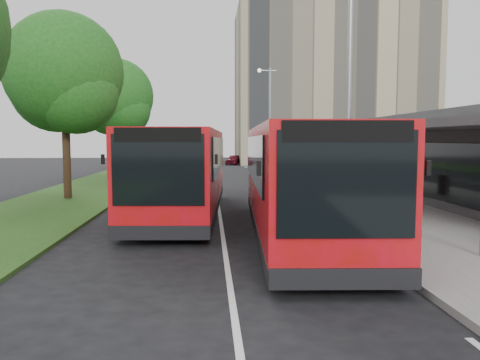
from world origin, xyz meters
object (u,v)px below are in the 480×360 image
at_px(lamp_post_near, 347,82).
at_px(tree_mid, 64,80).
at_px(bus_second, 183,172).
at_px(car_near, 234,160).
at_px(litter_bin, 338,185).
at_px(car_far, 202,157).
at_px(tree_far, 116,101).
at_px(bollard, 298,171).
at_px(lamp_post_far, 269,114).
at_px(bus_main, 300,181).

bearing_deg(lamp_post_near, tree_mid, 147.64).
bearing_deg(lamp_post_near, bus_second, 156.54).
relative_size(bus_second, car_near, 3.41).
bearing_deg(litter_bin, car_far, 101.38).
bearing_deg(tree_far, car_far, 76.03).
bearing_deg(tree_mid, bollard, 34.37).
bearing_deg(lamp_post_near, bollard, 84.86).
bearing_deg(bus_second, car_near, 87.17).
xyz_separation_m(lamp_post_near, car_near, (-1.74, 37.01, -4.15)).
relative_size(lamp_post_far, bus_second, 0.71).
distance_m(tree_far, bollard, 13.86).
xyz_separation_m(lamp_post_far, bus_main, (-1.87, -21.85, -3.08)).
relative_size(lamp_post_near, car_far, 2.09).
bearing_deg(bollard, bus_main, -100.60).
distance_m(bus_main, bollard, 17.80).
bearing_deg(car_near, car_far, 143.73).
relative_size(tree_far, car_far, 2.24).
xyz_separation_m(tree_far, lamp_post_near, (11.13, -19.05, -0.81)).
height_order(litter_bin, bollard, bollard).
height_order(car_near, car_far, car_far).
height_order(litter_bin, car_near, car_near).
bearing_deg(lamp_post_far, litter_bin, -82.62).
height_order(tree_far, car_near, tree_far).
height_order(lamp_post_far, car_far, lamp_post_far).
bearing_deg(tree_far, lamp_post_far, 4.87).
relative_size(lamp_post_near, car_near, 2.41).
relative_size(tree_far, lamp_post_far, 1.07).
xyz_separation_m(car_near, car_far, (-3.65, 5.09, 0.07)).
relative_size(tree_mid, bollard, 7.74).
bearing_deg(lamp_post_near, tree_far, 120.29).
xyz_separation_m(tree_far, bus_second, (5.64, -16.67, -3.91)).
bearing_deg(tree_mid, car_near, 72.60).
bearing_deg(car_far, bollard, -59.45).
height_order(lamp_post_far, bus_main, lamp_post_far).
height_order(bus_second, bollard, bus_second).
height_order(lamp_post_far, car_near, lamp_post_far).
height_order(tree_mid, bus_second, tree_mid).
bearing_deg(lamp_post_near, car_far, 97.30).
relative_size(lamp_post_near, bus_second, 0.71).
relative_size(tree_far, litter_bin, 8.98).
height_order(tree_mid, car_far, tree_mid).
bearing_deg(bus_main, lamp_post_near, 47.77).
relative_size(tree_mid, bus_main, 0.76).
distance_m(tree_far, bus_main, 23.19).
height_order(lamp_post_near, bus_second, lamp_post_near).
bearing_deg(car_near, litter_bin, -65.41).
height_order(tree_mid, car_near, tree_mid).
distance_m(tree_far, lamp_post_near, 22.08).
height_order(bus_main, car_near, bus_main).
distance_m(tree_far, car_far, 24.25).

